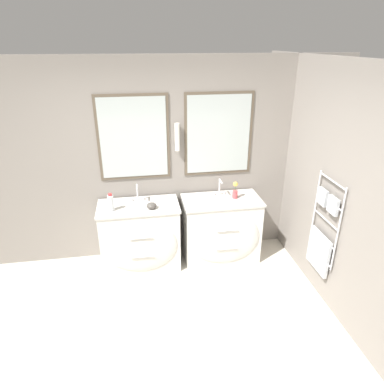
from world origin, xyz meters
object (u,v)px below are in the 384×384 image
vanity_right (221,229)px  flower_vase (235,191)px  toiletry_bottle (111,203)px  amenity_bowl (152,206)px  vanity_left (140,236)px

vanity_right → flower_vase: flower_vase is taller
toiletry_bottle → amenity_bowl: (0.48, -0.02, -0.07)m
vanity_right → flower_vase: (0.18, 0.05, 0.53)m
toiletry_bottle → flower_vase: (1.56, 0.10, -0.01)m
toiletry_bottle → vanity_left: bearing=9.5°
vanity_left → flower_vase: (1.24, 0.05, 0.53)m
vanity_right → amenity_bowl: bearing=-175.1°
vanity_right → toiletry_bottle: bearing=-177.8°
vanity_right → toiletry_bottle: size_ratio=4.54×
amenity_bowl → flower_vase: (1.08, 0.12, 0.06)m
vanity_right → toiletry_bottle: (-1.38, -0.05, 0.53)m
vanity_right → flower_vase: 0.56m
vanity_right → amenity_bowl: 1.02m
vanity_right → flower_vase: size_ratio=4.45×
vanity_left → vanity_right: (1.07, 0.00, 0.00)m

